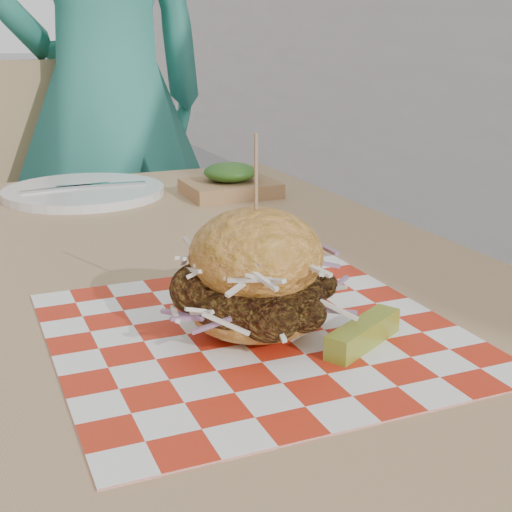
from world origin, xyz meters
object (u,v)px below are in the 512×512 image
object	(u,v)px
patio_chair	(43,223)
sandwich	(256,280)
patio_table	(153,333)
diner	(107,99)

from	to	relation	value
patio_chair	sandwich	world-z (taller)	patio_chair
patio_table	sandwich	xyz separation A→B (m)	(0.04, -0.22, 0.13)
sandwich	diner	bearing A→B (deg)	83.93
patio_table	diner	bearing A→B (deg)	80.59
patio_table	sandwich	size ratio (longest dim) A/B	6.63
diner	patio_table	world-z (taller)	diner
patio_chair	sandwich	bearing A→B (deg)	-92.46
diner	patio_table	size ratio (longest dim) A/B	1.42
patio_table	sandwich	bearing A→B (deg)	-79.12
diner	patio_table	distance (m)	1.12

